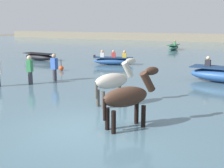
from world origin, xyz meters
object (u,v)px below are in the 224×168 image
object	(u,v)px
person_wading_close	(54,69)
horse_trailing_dark_bay	(128,98)
horse_lead_pinto	(113,82)
boat_near_port	(174,47)
person_onlooker_left	(30,72)
boat_distant_east	(39,57)
channel_buoy	(61,68)
boat_far_inshore	(113,61)

from	to	relation	value
person_wading_close	horse_trailing_dark_bay	bearing A→B (deg)	-37.77
horse_lead_pinto	boat_near_port	world-z (taller)	horse_lead_pinto
boat_near_port	person_onlooker_left	bearing A→B (deg)	-94.76
person_wading_close	boat_near_port	bearing A→B (deg)	86.61
person_onlooker_left	person_wading_close	distance (m)	1.22
horse_lead_pinto	horse_trailing_dark_bay	bearing A→B (deg)	-54.74
person_wading_close	horse_lead_pinto	bearing A→B (deg)	-30.29
horse_trailing_dark_bay	boat_distant_east	size ratio (longest dim) A/B	0.68
boat_distant_east	channel_buoy	size ratio (longest dim) A/B	4.21
boat_distant_east	boat_near_port	bearing A→B (deg)	61.53
boat_far_inshore	person_wading_close	world-z (taller)	person_wading_close
horse_trailing_dark_bay	channel_buoy	world-z (taller)	horse_trailing_dark_bay
person_onlooker_left	horse_trailing_dark_bay	bearing A→B (deg)	-27.95
boat_near_port	channel_buoy	world-z (taller)	boat_near_port
boat_distant_east	boat_far_inshore	bearing A→B (deg)	2.01
boat_near_port	person_wading_close	size ratio (longest dim) A/B	1.66
boat_far_inshore	channel_buoy	distance (m)	3.98
channel_buoy	boat_far_inshore	bearing A→B (deg)	64.56
horse_lead_pinto	boat_near_port	bearing A→B (deg)	98.44
horse_trailing_dark_bay	boat_near_port	world-z (taller)	horse_trailing_dark_bay
boat_distant_east	person_wading_close	size ratio (longest dim) A/B	1.70
horse_trailing_dark_bay	channel_buoy	size ratio (longest dim) A/B	2.88
boat_far_inshore	person_wading_close	xyz separation A→B (m)	(-0.17, -6.28, 0.29)
horse_trailing_dark_bay	boat_distant_east	bearing A→B (deg)	138.05
horse_trailing_dark_bay	boat_far_inshore	bearing A→B (deg)	117.21
horse_lead_pinto	boat_far_inshore	distance (m)	9.79
horse_trailing_dark_bay	person_wading_close	xyz separation A→B (m)	(-5.66, 4.38, -0.26)
boat_near_port	channel_buoy	size ratio (longest dim) A/B	4.09
horse_lead_pinto	channel_buoy	distance (m)	7.91
horse_lead_pinto	channel_buoy	size ratio (longest dim) A/B	2.83
boat_near_port	channel_buoy	distance (m)	16.70
horse_trailing_dark_bay	boat_far_inshore	distance (m)	12.01
horse_lead_pinto	boat_far_inshore	size ratio (longest dim) A/B	0.66
horse_trailing_dark_bay	boat_far_inshore	size ratio (longest dim) A/B	0.67
boat_far_inshore	channel_buoy	bearing A→B (deg)	-115.44
boat_near_port	person_onlooker_left	world-z (taller)	person_onlooker_left
boat_near_port	person_onlooker_left	size ratio (longest dim) A/B	1.66
person_onlooker_left	person_wading_close	world-z (taller)	same
horse_lead_pinto	person_onlooker_left	xyz separation A→B (m)	(-4.91, 1.46, -0.24)
boat_far_inshore	person_wading_close	size ratio (longest dim) A/B	1.73
person_onlooker_left	horse_lead_pinto	bearing A→B (deg)	-16.53
boat_distant_east	channel_buoy	distance (m)	5.57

